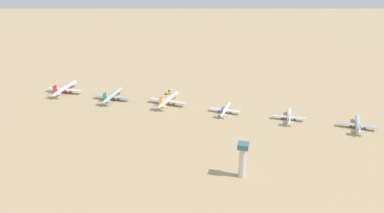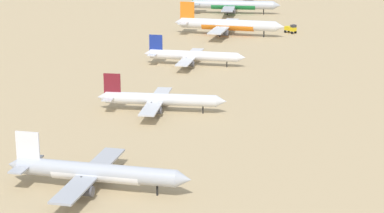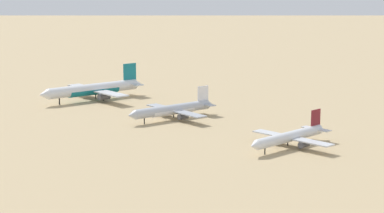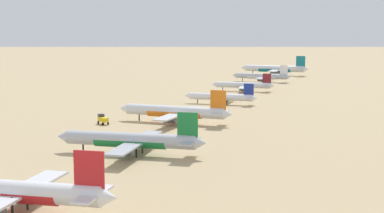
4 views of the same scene
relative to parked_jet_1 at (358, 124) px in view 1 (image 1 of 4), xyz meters
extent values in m
plane|color=tan|center=(6.93, 117.82, -3.82)|extent=(2091.53, 2091.53, 0.00)
cylinder|color=#B2B7C1|center=(0.31, -0.03, 0.15)|extent=(34.24, 7.23, 3.59)
cone|color=#B2B7C1|center=(18.74, -2.03, 0.15)|extent=(3.39, 3.83, 3.52)
cone|color=#B2B7C1|center=(-17.93, 1.94, 0.15)|extent=(2.98, 3.50, 3.23)
cube|color=white|center=(-14.54, 1.57, 4.36)|extent=(5.21, 0.89, 6.62)
cube|color=#A4A8B2|center=(-15.11, 1.63, 0.51)|extent=(4.23, 11.61, 0.34)
cube|color=#A4A8B2|center=(-1.10, 0.12, -0.48)|extent=(8.16, 32.48, 0.43)
cylinder|color=#4C4C54|center=(0.26, 5.68, -1.78)|extent=(4.18, 2.59, 2.18)
cylinder|color=#4C4C54|center=(-0.95, -5.61, -1.78)|extent=(4.18, 2.59, 2.18)
cylinder|color=black|center=(13.18, -1.42, -2.02)|extent=(0.42, 0.42, 3.61)
cylinder|color=black|center=(-1.77, 2.67, -2.02)|extent=(0.42, 0.42, 3.61)
cylinder|color=black|center=(-2.30, -2.22, -2.02)|extent=(0.42, 0.42, 3.61)
cylinder|color=white|center=(0.31, -0.03, -0.12)|extent=(19.01, 5.59, 3.60)
cylinder|color=silver|center=(4.10, 58.22, -0.18)|extent=(31.27, 3.63, 3.30)
cone|color=silver|center=(21.11, 58.04, -0.18)|extent=(2.81, 3.26, 3.23)
cone|color=silver|center=(-12.73, 58.40, -0.18)|extent=(2.46, 2.99, 2.97)
cube|color=maroon|center=(-9.61, 58.36, 3.68)|extent=(4.78, 0.35, 6.07)
cube|color=silver|center=(-10.13, 58.37, 0.15)|extent=(2.89, 10.44, 0.31)
cube|color=silver|center=(2.80, 58.23, -0.76)|extent=(4.65, 29.55, 0.39)
cylinder|color=#4C4C54|center=(3.55, 63.43, -1.95)|extent=(3.67, 2.03, 2.00)
cylinder|color=#4C4C54|center=(3.44, 53.02, -1.95)|extent=(3.67, 2.03, 2.00)
cylinder|color=black|center=(15.97, 58.09, -2.17)|extent=(0.38, 0.38, 3.31)
cylinder|color=black|center=(1.96, 60.50, -2.17)|extent=(0.38, 0.38, 3.31)
cylinder|color=black|center=(1.91, 55.98, -2.17)|extent=(0.38, 0.38, 3.31)
cylinder|color=white|center=(6.25, 116.90, -0.18)|extent=(31.37, 5.82, 3.29)
cone|color=white|center=(23.19, 115.52, -0.18)|extent=(3.03, 3.44, 3.23)
cone|color=white|center=(-10.51, 118.27, -0.18)|extent=(2.66, 3.15, 2.96)
cube|color=navy|center=(-7.40, 118.02, 3.68)|extent=(4.78, 0.69, 6.07)
cube|color=silver|center=(-7.92, 118.06, 0.15)|extent=(3.61, 10.59, 0.31)
cube|color=silver|center=(4.96, 117.01, -0.76)|extent=(6.72, 29.73, 0.39)
cylinder|color=#4C4C54|center=(6.07, 122.14, -1.95)|extent=(3.79, 2.28, 1.99)
cylinder|color=#4C4C54|center=(5.22, 111.77, -1.95)|extent=(3.79, 2.28, 1.99)
cylinder|color=black|center=(18.07, 115.94, -2.17)|extent=(0.38, 0.38, 3.31)
cylinder|color=black|center=(4.28, 119.33, -2.17)|extent=(0.38, 0.38, 3.31)
cylinder|color=black|center=(3.91, 114.83, -2.17)|extent=(0.38, 0.38, 3.31)
cylinder|color=silver|center=(13.78, 176.04, 0.94)|extent=(41.04, 9.62, 4.31)
cone|color=silver|center=(35.82, 173.13, 0.94)|extent=(4.15, 4.66, 4.22)
cone|color=silver|center=(-8.03, 178.93, 0.94)|extent=(3.66, 4.26, 3.88)
cube|color=orange|center=(-3.98, 178.39, 5.99)|extent=(6.24, 1.21, 7.94)
cube|color=silver|center=(-4.65, 178.48, 1.37)|extent=(5.38, 13.97, 0.41)
cube|color=silver|center=(12.10, 176.27, 0.19)|extent=(10.67, 38.97, 0.51)
cylinder|color=#4C4C54|center=(13.89, 182.89, -1.37)|extent=(5.06, 3.21, 2.61)
cylinder|color=#4C4C54|center=(12.11, 169.40, -1.37)|extent=(5.06, 3.21, 2.61)
cylinder|color=black|center=(29.16, 174.01, -1.66)|extent=(0.50, 0.50, 4.33)
cylinder|color=black|center=(11.36, 179.34, -1.66)|extent=(0.50, 0.50, 4.33)
cylinder|color=black|center=(10.59, 173.49, -1.66)|extent=(0.50, 0.50, 4.33)
cylinder|color=orange|center=(13.78, 176.04, 0.62)|extent=(22.83, 7.22, 4.32)
cylinder|color=#B2B7C1|center=(11.84, 235.43, 0.85)|extent=(40.05, 4.43, 4.23)
cone|color=#B2B7C1|center=(33.64, 235.31, 0.85)|extent=(3.58, 4.16, 4.14)
cone|color=#B2B7C1|center=(-9.73, 235.54, 0.85)|extent=(3.13, 3.82, 3.80)
cube|color=#197A38|center=(-5.73, 235.52, 5.80)|extent=(6.12, 0.42, 7.78)
cube|color=#A4A8B2|center=(-6.39, 235.52, 1.27)|extent=(3.63, 13.36, 0.40)
cube|color=#A4A8B2|center=(10.17, 235.43, 0.11)|extent=(5.76, 37.84, 0.50)
cylinder|color=#4C4C54|center=(11.10, 242.10, -1.42)|extent=(4.68, 2.58, 2.56)
cylinder|color=#4C4C54|center=(11.03, 228.76, -1.42)|extent=(4.68, 2.58, 2.56)
cylinder|color=black|center=(27.05, 235.35, -1.70)|extent=(0.49, 0.49, 4.25)
cylinder|color=black|center=(9.08, 238.33, -1.70)|extent=(0.49, 0.49, 4.25)
cylinder|color=black|center=(9.05, 232.55, -1.70)|extent=(0.49, 0.49, 4.25)
cylinder|color=#197A38|center=(11.84, 235.43, 0.53)|extent=(22.04, 4.35, 4.23)
cylinder|color=white|center=(18.56, 294.53, 1.07)|extent=(41.97, 4.67, 4.43)
cone|color=white|center=(41.39, 294.39, 1.07)|extent=(3.75, 4.36, 4.34)
cone|color=white|center=(-4.04, 294.66, 1.07)|extent=(3.29, 4.00, 3.98)
cube|color=red|center=(0.15, 294.63, 6.25)|extent=(6.41, 0.45, 8.16)
cube|color=silver|center=(-0.55, 294.64, 1.51)|extent=(3.81, 14.00, 0.42)
cube|color=silver|center=(16.81, 294.54, 0.30)|extent=(6.06, 39.65, 0.52)
cylinder|color=#4C4C54|center=(17.78, 301.52, -1.31)|extent=(4.91, 2.71, 2.68)
cylinder|color=#4C4C54|center=(17.70, 287.54, -1.31)|extent=(4.91, 2.71, 2.68)
cylinder|color=black|center=(34.50, 294.43, -1.60)|extent=(0.51, 0.51, 4.45)
cylinder|color=black|center=(15.66, 297.57, -1.60)|extent=(0.51, 0.51, 4.45)
cylinder|color=black|center=(15.63, 291.51, -1.60)|extent=(0.51, 0.51, 4.45)
cylinder|color=red|center=(18.56, 294.53, 0.74)|extent=(23.09, 4.57, 4.44)
cube|color=yellow|center=(40.27, 185.07, -1.87)|extent=(5.38, 5.22, 1.70)
cube|color=#333338|center=(41.52, 183.91, -0.47)|extent=(2.73, 2.74, 1.10)
cylinder|color=black|center=(42.50, 184.57, -3.27)|extent=(1.05, 1.00, 1.10)
cylinder|color=black|center=(40.94, 182.88, -3.27)|extent=(1.05, 1.00, 1.10)
cylinder|color=black|center=(39.60, 187.25, -3.27)|extent=(1.05, 1.00, 1.10)
cylinder|color=black|center=(38.04, 185.56, -3.27)|extent=(1.05, 1.00, 1.10)
cylinder|color=beige|center=(-100.07, 88.35, 7.09)|extent=(4.80, 4.80, 21.82)
cube|color=#3F6B7A|center=(-100.07, 88.35, 19.80)|extent=(7.20, 7.20, 3.60)
camera|label=1|loc=(-323.11, 67.85, 139.75)|focal=35.44mm
camera|label=2|loc=(37.60, -141.70, 55.56)|focal=70.70mm
camera|label=3|loc=(172.87, 185.98, 48.71)|focal=63.81mm
camera|label=4|loc=(-46.55, 404.78, 35.38)|focal=56.97mm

